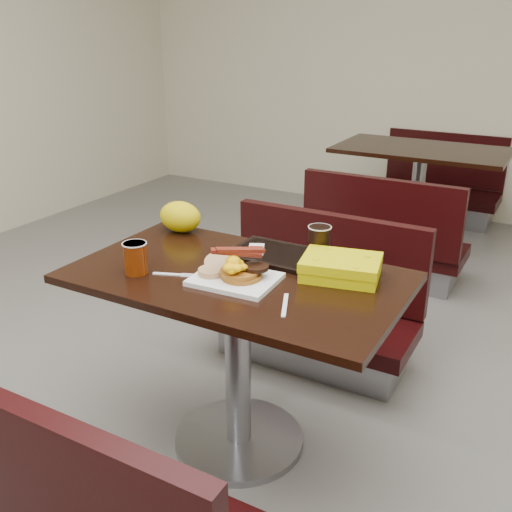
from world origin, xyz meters
The scene contains 25 objects.
floor centered at (0.00, 0.00, 0.00)m, with size 6.00×7.00×0.01m, color gray.
wall_back centered at (0.00, 3.50, 1.40)m, with size 6.00×0.01×2.80m, color beige.
table_near centered at (0.00, 0.00, 0.38)m, with size 1.20×0.70×0.75m, color black, non-canonical shape.
bench_near_s centered at (0.00, -0.70, 0.36)m, with size 1.00×0.46×0.72m, color black, non-canonical shape.
bench_near_n centered at (0.00, 0.70, 0.36)m, with size 1.00×0.46×0.72m, color black, non-canonical shape.
table_far centered at (0.00, 2.60, 0.38)m, with size 1.20×0.70×0.75m, color black, non-canonical shape.
bench_far_s centered at (0.00, 1.90, 0.36)m, with size 1.00×0.46×0.72m, color black, non-canonical shape.
bench_far_n centered at (0.00, 3.30, 0.36)m, with size 1.00×0.46×0.72m, color black, non-canonical shape.
platter centered at (0.03, -0.06, 0.76)m, with size 0.29×0.22×0.02m, color white.
pancake_stack centered at (0.05, -0.06, 0.78)m, with size 0.14×0.14×0.03m, color #A0511A.
sausage_patty centered at (0.09, -0.02, 0.80)m, with size 0.09×0.09×0.01m, color black.
scrambled_eggs centered at (0.03, -0.07, 0.82)m, with size 0.10×0.08×0.05m, color #FFE905.
bacon_strips centered at (0.02, -0.04, 0.86)m, with size 0.18×0.08×0.01m, color #42040A, non-canonical shape.
muffin_bottom centered at (-0.06, -0.08, 0.78)m, with size 0.09×0.09×0.02m, color tan.
muffin_top centered at (-0.07, -0.02, 0.79)m, with size 0.10×0.10×0.02m, color tan.
coffee_cup_near centered at (-0.32, -0.17, 0.81)m, with size 0.08×0.08×0.12m, color #983505.
fork centered at (-0.22, -0.13, 0.75)m, with size 0.15×0.03×0.00m, color white, non-canonical shape.
knife centered at (0.27, -0.14, 0.75)m, with size 0.16×0.01×0.00m, color white.
condiment_syrup centered at (-0.10, -0.05, 0.75)m, with size 0.03×0.03×0.01m, color #B32307.
condiment_ketchup centered at (-0.11, 0.09, 0.75)m, with size 0.04×0.03×0.01m, color #8C0504.
tray centered at (0.05, 0.22, 0.76)m, with size 0.35×0.25×0.02m, color black.
hashbrown_sleeve_left centered at (-0.02, 0.19, 0.78)m, with size 0.06×0.08×0.02m, color silver.
coffee_cup_far centered at (0.20, 0.28, 0.82)m, with size 0.08×0.08×0.11m, color black.
clamshell centered at (0.34, 0.16, 0.79)m, with size 0.27×0.21×0.07m, color #CBC203.
paper_bag centered at (-0.45, 0.28, 0.82)m, with size 0.19×0.14×0.13m, color #D6C107.
Camera 1 is at (1.00, -1.66, 1.60)m, focal length 41.08 mm.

